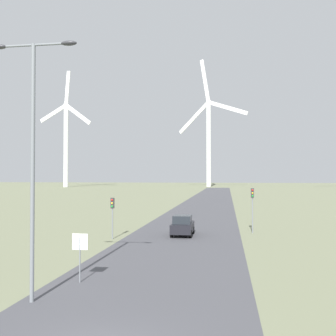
% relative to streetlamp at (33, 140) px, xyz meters
% --- Properties ---
extents(road_surface, '(10.00, 240.00, 0.01)m').
position_rel_streetlamp_xyz_m(road_surface, '(4.41, 43.19, -6.89)').
color(road_surface, '#47474C').
rests_on(road_surface, ground).
extents(streetlamp, '(3.90, 0.32, 11.07)m').
position_rel_streetlamp_xyz_m(streetlamp, '(0.00, 0.00, 0.00)').
color(streetlamp, slate).
rests_on(streetlamp, ground).
extents(stop_sign_near, '(0.81, 0.07, 2.45)m').
position_rel_streetlamp_xyz_m(stop_sign_near, '(0.90, 3.19, -5.19)').
color(stop_sign_near, slate).
rests_on(stop_sign_near, ground).
extents(traffic_light_post_near_left, '(0.28, 0.34, 3.49)m').
position_rel_streetlamp_xyz_m(traffic_light_post_near_left, '(-1.41, 16.57, -4.33)').
color(traffic_light_post_near_left, slate).
rests_on(traffic_light_post_near_left, ground).
extents(traffic_light_post_near_right, '(0.28, 0.34, 4.20)m').
position_rel_streetlamp_xyz_m(traffic_light_post_near_right, '(10.56, 21.71, -3.83)').
color(traffic_light_post_near_right, slate).
rests_on(traffic_light_post_near_right, ground).
extents(car_approaching, '(1.88, 4.11, 1.83)m').
position_rel_streetlamp_xyz_m(car_approaching, '(4.26, 19.41, -5.98)').
color(car_approaching, black).
rests_on(car_approaching, ground).
extents(wind_turbine_far_left, '(28.99, 7.27, 56.58)m').
position_rel_streetlamp_xyz_m(wind_turbine_far_left, '(-69.30, 165.69, 17.83)').
color(wind_turbine_far_left, white).
rests_on(wind_turbine_far_left, ground).
extents(wind_turbine_left, '(34.85, 17.67, 64.19)m').
position_rel_streetlamp_xyz_m(wind_turbine_left, '(-0.71, 180.35, 19.91)').
color(wind_turbine_left, white).
rests_on(wind_turbine_left, ground).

